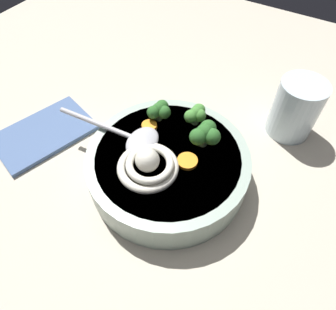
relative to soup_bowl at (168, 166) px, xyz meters
The scene contains 11 objects.
table_slab 6.17cm from the soup_bowl, 165.75° to the right, with size 133.06×133.06×4.18cm, color #BCB29E.
soup_bowl is the anchor object (origin of this frame).
noodle_pile 5.38cm from the soup_bowl, 165.67° to the left, with size 9.45×9.26×3.80cm.
soup_spoon 6.58cm from the soup_bowl, 94.16° to the left, with size 6.30×17.40×1.60cm.
broccoli_floret_far 9.02cm from the soup_bowl, ahead, with size 4.01×3.45×3.17cm.
broccoli_floret_center 8.72cm from the soup_bowl, 41.24° to the left, with size 3.99×3.43×3.15cm.
broccoli_floret_front 7.61cm from the soup_bowl, 38.51° to the right, with size 4.82×4.15×3.81cm.
carrot_slice_extra_b 4.20cm from the soup_bowl, 84.59° to the right, with size 2.94×2.94×0.55cm, color orange.
carrot_slice_beside_noodles 6.84cm from the soup_bowl, 59.27° to the left, with size 2.39×2.39×0.73cm, color orange.
drinking_glass 23.73cm from the soup_bowl, 33.40° to the right, with size 7.63×7.63×10.10cm, color silver.
folded_napkin 23.79cm from the soup_bowl, 99.21° to the left, with size 16.40×10.59×0.80cm, color #4C6693.
Camera 1 is at (-19.58, -13.09, 43.89)cm, focal length 32.25 mm.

